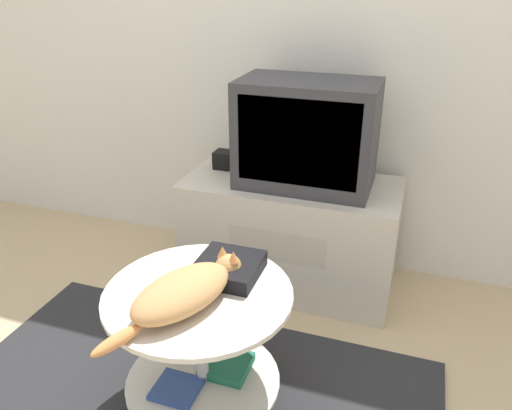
# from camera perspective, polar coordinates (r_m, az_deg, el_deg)

# --- Properties ---
(ground_plane) EXTENTS (12.00, 12.00, 0.00)m
(ground_plane) POSITION_cam_1_polar(r_m,az_deg,el_deg) (2.05, -7.57, -21.44)
(ground_plane) COLOR tan
(wall_back) EXTENTS (8.00, 0.05, 2.60)m
(wall_back) POSITION_cam_1_polar(r_m,az_deg,el_deg) (2.57, 3.58, 21.21)
(wall_back) COLOR silver
(wall_back) RESTS_ON ground_plane
(rug) EXTENTS (1.83, 1.01, 0.02)m
(rug) POSITION_cam_1_polar(r_m,az_deg,el_deg) (2.04, -7.59, -21.24)
(rug) COLOR #28282B
(rug) RESTS_ON ground_plane
(tv_stand) EXTENTS (1.03, 0.49, 0.56)m
(tv_stand) POSITION_cam_1_polar(r_m,az_deg,el_deg) (2.52, 3.90, -3.26)
(tv_stand) COLOR beige
(tv_stand) RESTS_ON ground_plane
(tv) EXTENTS (0.62, 0.36, 0.49)m
(tv) POSITION_cam_1_polar(r_m,az_deg,el_deg) (2.30, 5.81, 8.04)
(tv) COLOR #333338
(tv) RESTS_ON tv_stand
(speaker) EXTENTS (0.09, 0.09, 0.09)m
(speaker) POSITION_cam_1_polar(r_m,az_deg,el_deg) (2.56, -3.73, 5.20)
(speaker) COLOR black
(speaker) RESTS_ON tv_stand
(coffee_table) EXTENTS (0.63, 0.63, 0.50)m
(coffee_table) POSITION_cam_1_polar(r_m,az_deg,el_deg) (1.81, -6.18, -14.84)
(coffee_table) COLOR #B2B2B7
(coffee_table) RESTS_ON rug
(dvd_box) EXTENTS (0.21, 0.22, 0.06)m
(dvd_box) POSITION_cam_1_polar(r_m,az_deg,el_deg) (1.75, -3.17, -7.16)
(dvd_box) COLOR black
(dvd_box) RESTS_ON coffee_table
(cat) EXTENTS (0.31, 0.55, 0.12)m
(cat) POSITION_cam_1_polar(r_m,az_deg,el_deg) (1.60, -8.12, -9.69)
(cat) COLOR tan
(cat) RESTS_ON coffee_table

